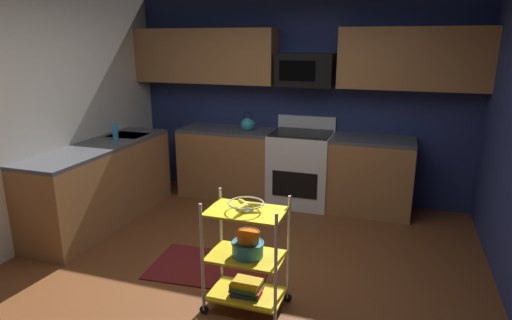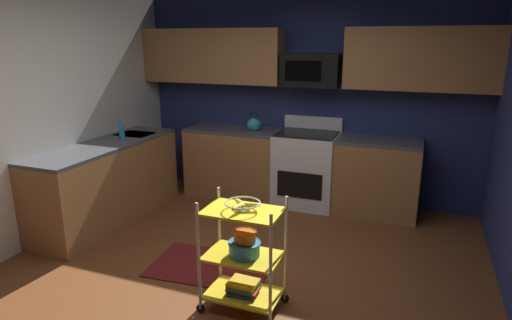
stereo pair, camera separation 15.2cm
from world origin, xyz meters
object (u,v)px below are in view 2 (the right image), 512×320
at_px(fruit_bowl, 243,204).
at_px(book_stack, 243,287).
at_px(rolling_cart, 243,256).
at_px(dish_soap_bottle, 122,131).
at_px(oven_range, 306,168).
at_px(microwave, 312,70).
at_px(mixing_bowl_small, 245,236).
at_px(mixing_bowl_large, 244,248).
at_px(kettle, 254,124).

relative_size(fruit_bowl, book_stack, 1.08).
xyz_separation_m(rolling_cart, dish_soap_bottle, (-2.11, 1.35, 0.57)).
bearing_deg(rolling_cart, oven_range, 92.88).
relative_size(microwave, mixing_bowl_small, 3.85).
height_order(rolling_cart, fruit_bowl, rolling_cart).
xyz_separation_m(mixing_bowl_small, book_stack, (-0.01, -0.01, -0.44)).
bearing_deg(oven_range, book_stack, -87.12).
distance_m(mixing_bowl_large, book_stack, 0.34).
bearing_deg(microwave, fruit_bowl, -87.23).
xyz_separation_m(oven_range, kettle, (-0.72, -0.00, 0.52)).
height_order(mixing_bowl_large, dish_soap_bottle, dish_soap_bottle).
height_order(oven_range, book_stack, oven_range).
distance_m(microwave, book_stack, 2.93).
relative_size(microwave, rolling_cart, 0.77).
bearing_deg(fruit_bowl, rolling_cart, -63.43).
height_order(kettle, dish_soap_bottle, kettle).
xyz_separation_m(oven_range, mixing_bowl_large, (0.13, -2.40, 0.04)).
height_order(rolling_cart, dish_soap_bottle, dish_soap_bottle).
xyz_separation_m(oven_range, dish_soap_bottle, (-1.99, -1.05, 0.54)).
height_order(rolling_cart, book_stack, rolling_cart).
distance_m(oven_range, mixing_bowl_small, 2.40).
distance_m(rolling_cart, mixing_bowl_small, 0.17).
relative_size(microwave, dish_soap_bottle, 3.50).
xyz_separation_m(rolling_cart, mixing_bowl_large, (0.01, 0.00, 0.07)).
bearing_deg(rolling_cart, kettle, 109.26).
height_order(book_stack, kettle, kettle).
distance_m(mixing_bowl_large, mixing_bowl_small, 0.10).
bearing_deg(microwave, book_stack, -87.23).
bearing_deg(mixing_bowl_small, dish_soap_bottle, 147.69).
distance_m(oven_range, rolling_cart, 2.40).
distance_m(oven_range, book_stack, 2.42).
relative_size(fruit_bowl, mixing_bowl_large, 1.08).
distance_m(microwave, mixing_bowl_large, 2.77).
bearing_deg(dish_soap_bottle, rolling_cart, -32.57).
bearing_deg(rolling_cart, microwave, 92.77).
xyz_separation_m(microwave, rolling_cart, (0.12, -2.50, -1.25)).
distance_m(rolling_cart, fruit_bowl, 0.42).
bearing_deg(oven_range, microwave, 90.26).
bearing_deg(oven_range, mixing_bowl_small, -86.80).
xyz_separation_m(fruit_bowl, mixing_bowl_small, (0.01, 0.01, -0.26)).
distance_m(book_stack, kettle, 2.66).
distance_m(microwave, fruit_bowl, 2.64).
height_order(microwave, book_stack, microwave).
bearing_deg(book_stack, kettle, 109.26).
bearing_deg(fruit_bowl, oven_range, 92.88).
bearing_deg(mixing_bowl_small, mixing_bowl_large, -111.09).
height_order(mixing_bowl_large, kettle, kettle).
bearing_deg(dish_soap_bottle, oven_range, 27.77).
bearing_deg(mixing_bowl_large, microwave, 93.03).
relative_size(mixing_bowl_small, book_stack, 0.72).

